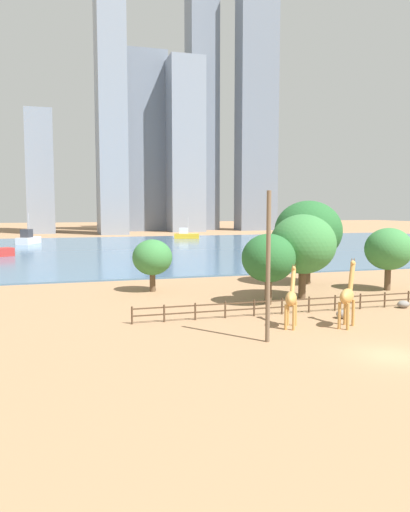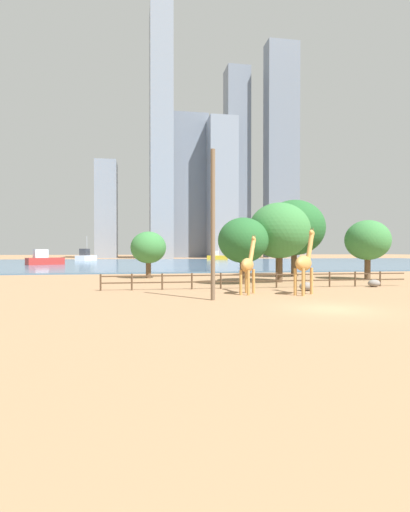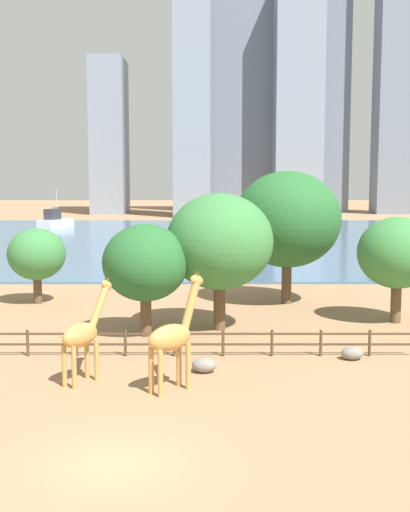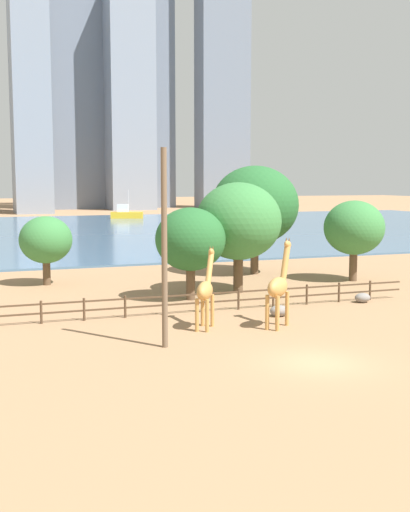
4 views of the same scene
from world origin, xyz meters
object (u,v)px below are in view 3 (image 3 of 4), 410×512
object	(u,v)px
tree_center_broad	(219,242)
boat_barge	(269,219)
giraffe_companion	(82,334)
tree_left_small	(36,255)
giraffe_tall	(172,337)
tree_right_tall	(397,253)
tree_right_small	(286,220)
tree_left_large	(144,263)
boat_ferry	(54,221)
boulder_near_fence	(203,365)
boulder_by_pole	(351,353)

from	to	relation	value
tree_center_broad	boat_barge	bearing A→B (deg)	82.40
giraffe_companion	tree_left_small	distance (m)	18.93
tree_left_small	boat_barge	distance (m)	84.30
giraffe_tall	tree_right_tall	distance (m)	18.09
tree_right_small	tree_left_small	bearing A→B (deg)	-179.87
tree_left_large	boat_ferry	bearing A→B (deg)	106.42
tree_left_large	boat_barge	world-z (taller)	tree_left_large
boulder_near_fence	tree_right_tall	distance (m)	15.85
boulder_by_pole	tree_left_small	size ratio (longest dim) A/B	0.20
giraffe_tall	boulder_by_pole	bearing A→B (deg)	-14.22
tree_right_tall	tree_right_small	size ratio (longest dim) A/B	0.69
tree_right_tall	giraffe_tall	bearing A→B (deg)	-135.29
boulder_near_fence	boat_barge	size ratio (longest dim) A/B	0.16
boulder_near_fence	tree_left_large	bearing A→B (deg)	115.27
tree_left_large	tree_right_tall	bearing A→B (deg)	12.92
boulder_near_fence	tree_right_small	bearing A→B (deg)	70.73
boulder_near_fence	tree_right_small	distance (m)	18.17
giraffe_companion	boulder_by_pole	distance (m)	12.76
tree_right_small	boat_barge	size ratio (longest dim) A/B	1.31
boulder_by_pole	tree_center_broad	world-z (taller)	tree_center_broad
tree_left_small	tree_right_small	distance (m)	17.50
tree_left_small	boat_ferry	distance (m)	72.68
tree_left_large	tree_right_tall	xyz separation A→B (m)	(14.72, 3.38, 0.17)
giraffe_companion	boulder_by_pole	world-z (taller)	giraffe_companion
giraffe_companion	boulder_near_fence	bearing A→B (deg)	-42.41
giraffe_tall	tree_left_large	size ratio (longest dim) A/B	0.78
tree_center_broad	tree_right_small	distance (m)	9.39
tree_right_small	giraffe_companion	bearing A→B (deg)	-121.31
boulder_near_fence	boat_barge	xyz separation A→B (m)	(12.70, 96.98, 0.86)
giraffe_tall	boulder_near_fence	world-z (taller)	giraffe_tall
tree_left_large	tree_left_small	distance (m)	12.71
boulder_by_pole	tree_right_small	xyz separation A→B (m)	(-1.35, 14.28, 5.54)
boulder_by_pole	boat_barge	size ratio (longest dim) A/B	0.15
giraffe_tall	boat_ferry	size ratio (longest dim) A/B	0.58
tree_right_tall	tree_left_small	distance (m)	23.95
boulder_near_fence	tree_center_broad	xyz separation A→B (m)	(0.87, 8.33, 4.73)
giraffe_companion	tree_right_tall	size ratio (longest dim) A/B	0.68
tree_center_broad	tree_left_small	xyz separation A→B (m)	(-12.49, 7.97, -1.62)
boulder_near_fence	tree_center_broad	bearing A→B (deg)	84.06
boulder_by_pole	boat_barge	xyz separation A→B (m)	(5.64, 94.93, 0.87)
boat_barge	boulder_near_fence	bearing A→B (deg)	-80.05
boulder_by_pole	tree_left_large	xyz separation A→B (m)	(-10.27, 4.74, 3.72)
boat_ferry	tree_center_broad	bearing A→B (deg)	-140.50
giraffe_companion	boat_ferry	distance (m)	91.38
boulder_by_pole	tree_center_broad	size ratio (longest dim) A/B	0.14
giraffe_companion	tree_right_tall	xyz separation A→B (m)	(16.60, 11.59, 2.14)
giraffe_companion	tree_right_tall	bearing A→B (deg)	-23.04
giraffe_companion	tree_center_broad	xyz separation A→B (m)	(5.95, 9.74, 2.99)
tree_right_small	boat_ferry	xyz separation A→B (m)	(-32.64, 70.98, -4.48)
giraffe_tall	giraffe_companion	world-z (taller)	giraffe_tall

